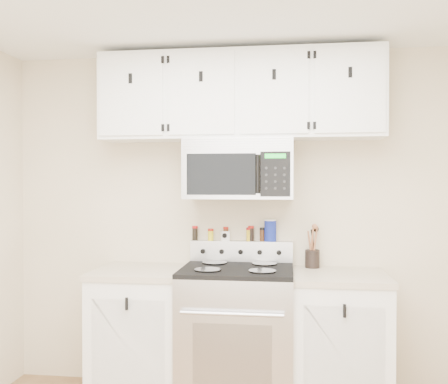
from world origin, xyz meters
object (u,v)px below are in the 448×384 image
(utensil_crock, at_px, (312,257))
(salt_canister, at_px, (270,230))
(range, at_px, (237,334))
(microwave, at_px, (239,169))

(utensil_crock, bearing_deg, salt_canister, 170.66)
(utensil_crock, bearing_deg, range, -155.91)
(range, height_order, microwave, microwave)
(microwave, height_order, utensil_crock, microwave)
(microwave, distance_m, utensil_crock, 0.83)
(microwave, height_order, salt_canister, microwave)
(range, distance_m, utensil_crock, 0.76)
(range, xyz_separation_m, salt_canister, (0.22, 0.28, 0.70))
(range, relative_size, microwave, 1.45)
(range, bearing_deg, utensil_crock, 24.09)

